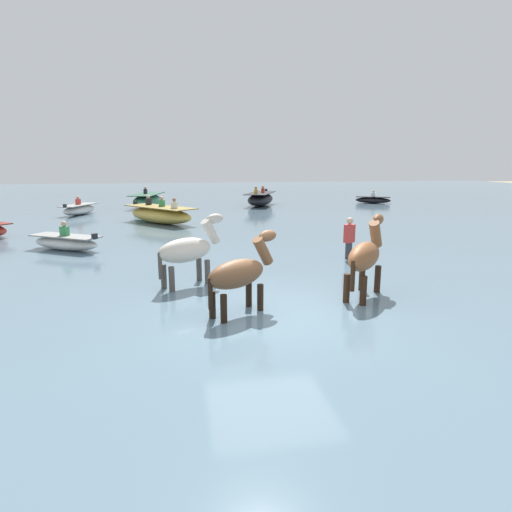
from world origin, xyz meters
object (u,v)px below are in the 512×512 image
(boat_mid_outer, at_px, (147,200))
(boat_distant_east, at_px, (373,200))
(boat_far_offshore, at_px, (160,215))
(boat_near_starboard, at_px, (79,209))
(horse_trailing_chestnut, at_px, (365,258))
(boat_distant_west, at_px, (260,199))
(horse_lead_bay, at_px, (240,275))
(horse_flank_pinto, at_px, (188,252))
(person_onlooker_right, at_px, (349,243))
(boat_near_port, at_px, (66,242))

(boat_mid_outer, bearing_deg, boat_distant_east, -0.04)
(boat_mid_outer, bearing_deg, boat_far_offshore, -81.88)
(boat_near_starboard, relative_size, boat_distant_east, 1.14)
(horse_trailing_chestnut, xyz_separation_m, boat_distant_west, (1.56, 20.05, -0.41))
(boat_distant_west, bearing_deg, horse_trailing_chestnut, -94.44)
(horse_trailing_chestnut, height_order, boat_distant_east, horse_trailing_chestnut)
(boat_distant_west, relative_size, boat_mid_outer, 1.03)
(boat_mid_outer, xyz_separation_m, boat_distant_east, (15.61, -0.01, -0.20))
(horse_trailing_chestnut, height_order, boat_mid_outer, horse_trailing_chestnut)
(horse_lead_bay, height_order, horse_trailing_chestnut, horse_trailing_chestnut)
(horse_flank_pinto, distance_m, person_onlooker_right, 5.24)
(boat_far_offshore, relative_size, person_onlooker_right, 2.52)
(boat_near_starboard, bearing_deg, boat_far_offshore, -43.13)
(horse_lead_bay, height_order, horse_flank_pinto, horse_flank_pinto)
(boat_far_offshore, bearing_deg, boat_mid_outer, 98.12)
(horse_flank_pinto, bearing_deg, horse_lead_bay, -66.75)
(horse_lead_bay, distance_m, boat_distant_east, 24.33)
(boat_near_starboard, xyz_separation_m, boat_far_offshore, (4.57, -4.28, 0.12))
(boat_near_starboard, bearing_deg, horse_lead_bay, -69.39)
(horse_lead_bay, bearing_deg, boat_near_port, 124.21)
(horse_flank_pinto, height_order, boat_distant_west, horse_flank_pinto)
(horse_flank_pinto, distance_m, boat_near_port, 6.32)
(boat_mid_outer, bearing_deg, person_onlooker_right, -67.33)
(boat_near_port, distance_m, person_onlooker_right, 9.17)
(boat_far_offshore, bearing_deg, boat_distant_west, 50.14)
(horse_lead_bay, xyz_separation_m, boat_mid_outer, (-3.07, 20.86, -0.31))
(horse_flank_pinto, distance_m, boat_distant_east, 23.06)
(horse_trailing_chestnut, distance_m, boat_near_port, 9.99)
(horse_flank_pinto, height_order, boat_near_starboard, horse_flank_pinto)
(boat_far_offshore, bearing_deg, horse_flank_pinto, -84.51)
(horse_trailing_chestnut, height_order, boat_far_offshore, horse_trailing_chestnut)
(boat_mid_outer, height_order, boat_far_offshore, boat_mid_outer)
(horse_lead_bay, height_order, boat_mid_outer, horse_lead_bay)
(boat_near_starboard, relative_size, person_onlooker_right, 1.74)
(horse_trailing_chestnut, bearing_deg, horse_lead_bay, -168.05)
(boat_distant_west, distance_m, boat_mid_outer, 7.41)
(horse_trailing_chestnut, relative_size, boat_mid_outer, 0.50)
(horse_trailing_chestnut, distance_m, horse_flank_pinto, 3.99)
(boat_distant_west, bearing_deg, person_onlooker_right, -91.53)
(horse_lead_bay, distance_m, person_onlooker_right, 5.71)
(horse_lead_bay, bearing_deg, boat_far_offshore, 98.53)
(horse_trailing_chestnut, bearing_deg, boat_far_offshore, 110.79)
(boat_distant_west, height_order, person_onlooker_right, boat_distant_west)
(boat_near_port, bearing_deg, boat_mid_outer, 82.85)
(horse_trailing_chestnut, relative_size, boat_near_port, 0.80)
(horse_trailing_chestnut, relative_size, boat_distant_east, 0.84)
(horse_lead_bay, relative_size, horse_flank_pinto, 0.95)
(horse_flank_pinto, bearing_deg, horse_trailing_chestnut, -22.44)
(boat_distant_west, xyz_separation_m, boat_distant_east, (8.19, 0.21, -0.20))
(boat_far_offshore, bearing_deg, boat_distant_east, 28.16)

